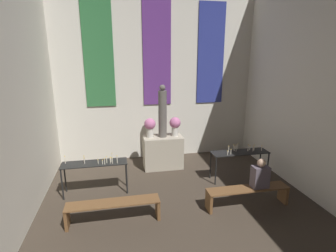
# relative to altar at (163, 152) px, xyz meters

# --- Properties ---
(wall_back) EXTENTS (6.44, 0.16, 5.55)m
(wall_back) POSITION_rel_altar_xyz_m (0.00, 0.99, 2.32)
(wall_back) COLOR silver
(wall_back) RESTS_ON ground_plane
(altar) EXTENTS (1.15, 0.66, 0.96)m
(altar) POSITION_rel_altar_xyz_m (0.00, 0.00, 0.00)
(altar) COLOR #ADA38E
(altar) RESTS_ON ground_plane
(statue) EXTENTS (0.24, 0.24, 1.53)m
(statue) POSITION_rel_altar_xyz_m (0.00, 0.00, 1.21)
(statue) COLOR #5B5651
(statue) RESTS_ON altar
(flower_vase_left) EXTENTS (0.33, 0.33, 0.57)m
(flower_vase_left) POSITION_rel_altar_xyz_m (-0.37, 0.00, 0.82)
(flower_vase_left) COLOR beige
(flower_vase_left) RESTS_ON altar
(flower_vase_right) EXTENTS (0.33, 0.33, 0.57)m
(flower_vase_right) POSITION_rel_altar_xyz_m (0.37, 0.00, 0.82)
(flower_vase_right) COLOR beige
(flower_vase_right) RESTS_ON altar
(candle_rack_left) EXTENTS (1.54, 0.45, 0.99)m
(candle_rack_left) POSITION_rel_altar_xyz_m (-1.88, -1.21, 0.22)
(candle_rack_left) COLOR black
(candle_rack_left) RESTS_ON ground_plane
(candle_rack_right) EXTENTS (1.54, 0.45, 0.98)m
(candle_rack_right) POSITION_rel_altar_xyz_m (1.89, -1.21, 0.22)
(candle_rack_right) COLOR black
(candle_rack_right) RESTS_ON ground_plane
(pew_back_left) EXTENTS (1.86, 0.36, 0.45)m
(pew_back_left) POSITION_rel_altar_xyz_m (-1.46, -2.50, -0.16)
(pew_back_left) COLOR brown
(pew_back_left) RESTS_ON ground_plane
(pew_back_right) EXTENTS (1.86, 0.36, 0.45)m
(pew_back_right) POSITION_rel_altar_xyz_m (1.46, -2.50, -0.16)
(pew_back_right) COLOR brown
(pew_back_right) RESTS_ON ground_plane
(person_seated) EXTENTS (0.36, 0.24, 0.67)m
(person_seated) POSITION_rel_altar_xyz_m (1.73, -2.50, 0.25)
(person_seated) COLOR #564C56
(person_seated) RESTS_ON pew_back_right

